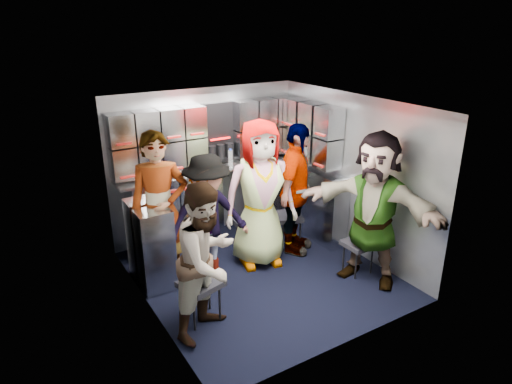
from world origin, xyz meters
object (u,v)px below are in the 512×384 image
jump_seat_near_left (201,285)px  attendant_arc_d (296,190)px  attendant_arc_c (260,194)px  attendant_arc_a (207,260)px  attendant_arc_e (374,209)px  jump_seat_near_right (359,245)px  attendant_standing (160,210)px  jump_seat_mid_left (203,243)px  jump_seat_mid_right (287,218)px  jump_seat_center (253,225)px  attendant_arc_b (208,218)px

jump_seat_near_left → attendant_arc_d: attendant_arc_d is taller
attendant_arc_c → jump_seat_near_left: bearing=-133.2°
attendant_arc_a → attendant_arc_e: 2.06m
jump_seat_near_right → attendant_standing: bearing=152.5°
jump_seat_mid_left → attendant_arc_e: 2.10m
jump_seat_near_right → attendant_standing: attendant_standing is taller
attendant_arc_e → attendant_arc_a: bearing=-118.4°
jump_seat_near_left → jump_seat_mid_right: bearing=28.2°
attendant_standing → attendant_arc_d: attendant_standing is taller
jump_seat_mid_right → attendant_arc_e: 1.38m
jump_seat_mid_right → attendant_arc_a: attendant_arc_a is taller
jump_seat_center → attendant_arc_c: 0.52m
jump_seat_near_left → jump_seat_near_right: size_ratio=1.14×
attendant_arc_d → jump_seat_mid_right: bearing=51.4°
attendant_arc_a → attendant_arc_d: attendant_arc_d is taller
jump_seat_near_left → jump_seat_near_right: 2.06m
attendant_standing → attendant_arc_b: 0.56m
attendant_arc_a → attendant_arc_d: size_ratio=0.90×
attendant_arc_b → jump_seat_near_left: bearing=-114.3°
attendant_arc_a → jump_seat_center: bearing=15.2°
jump_seat_center → attendant_arc_b: bearing=-168.1°
attendant_arc_b → attendant_arc_e: size_ratio=0.84×
attendant_standing → attendant_arc_d: 1.78m
attendant_arc_c → attendant_arc_e: 1.37m
jump_seat_center → jump_seat_near_left: bearing=-142.0°
jump_seat_near_left → jump_seat_center: 1.48m
attendant_arc_c → attendant_arc_e: size_ratio=1.02×
jump_seat_center → attendant_arc_a: size_ratio=0.32×
jump_seat_near_left → attendant_arc_c: bearing=32.1°
attendant_arc_c → jump_seat_center: bearing=104.8°
jump_seat_center → attendant_arc_c: bearing=-90.0°
jump_seat_near_left → jump_seat_center: size_ratio=0.95×
attendant_arc_a → attendant_standing: bearing=64.4°
jump_seat_center → jump_seat_near_right: 1.37m
jump_seat_mid_left → attendant_arc_b: 0.45m
jump_seat_mid_right → attendant_arc_b: attendant_arc_b is taller
jump_seat_center → jump_seat_mid_right: bearing=1.5°
jump_seat_near_right → attendant_arc_d: bearing=110.9°
jump_seat_near_right → attendant_arc_b: (-1.60, 0.89, 0.40)m
attendant_standing → attendant_arc_e: 2.46m
jump_seat_mid_left → jump_seat_mid_right: (1.26, -0.02, 0.04)m
jump_seat_near_left → attendant_arc_d: (1.72, 0.74, 0.47)m
jump_seat_center → attendant_arc_e: attendant_arc_e is taller
jump_seat_near_left → attendant_arc_d: bearing=23.4°
jump_seat_near_left → attendant_standing: bearing=92.7°
attendant_arc_d → jump_seat_near_right: bearing=-107.7°
attendant_standing → attendant_arc_c: size_ratio=0.98×
jump_seat_near_left → attendant_arc_e: 2.14m
jump_seat_mid_left → attendant_arc_b: bearing=-90.0°
jump_seat_center → attendant_arc_c: (-0.00, -0.18, 0.49)m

